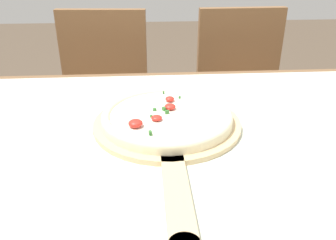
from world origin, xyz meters
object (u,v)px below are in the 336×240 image
Objects in this scene: pizza at (167,116)px; chair_right at (241,95)px; chair_left at (104,99)px; pizza_peel at (168,129)px.

chair_right is (0.38, 0.72, -0.26)m from pizza.
pizza_peel is at bearing -68.48° from chair_left.
pizza is at bearing -119.39° from chair_right.
pizza is 0.85m from chair_right.
chair_right is (0.38, 0.74, -0.24)m from pizza_peel.
chair_left and chair_right have the same top height.
pizza is 0.35× the size of chair_right.
chair_left is (-0.24, 0.74, -0.24)m from pizza_peel.
chair_left reaches higher than pizza.
chair_right reaches higher than pizza.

